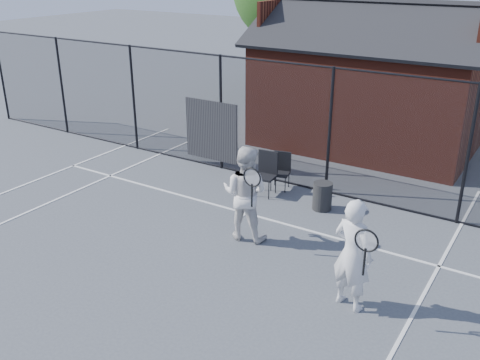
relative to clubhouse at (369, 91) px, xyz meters
The scene contains 9 objects.
ground 9.16m from the clubhouse, 93.18° to the right, with size 80.00×80.00×0.00m, color #474B51.
court_lines 10.46m from the clubhouse, 92.77° to the right, with size 11.02×18.00×0.01m.
fence 4.09m from the clubhouse, 101.37° to the right, with size 22.04×3.00×3.00m.
clubhouse is the anchor object (origin of this frame).
player_front 8.44m from the clubhouse, 71.63° to the right, with size 0.88×0.69×1.87m.
player_back 6.95m from the clubhouse, 89.70° to the right, with size 1.09×0.88×1.91m.
chair_left 5.07m from the clubhouse, 97.85° to the right, with size 0.48×0.50×1.01m, color black.
chair_right 4.58m from the clubhouse, 96.84° to the right, with size 0.42×0.44×0.88m, color black.
waste_bin 5.13m from the clubhouse, 80.70° to the right, with size 0.43×0.43×0.63m, color black.
Camera 1 is at (5.51, -5.99, 5.15)m, focal length 40.00 mm.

